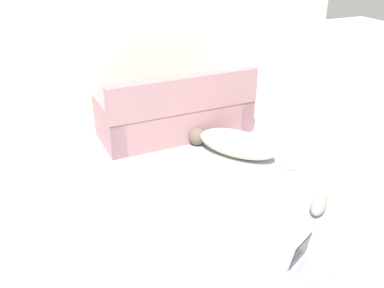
# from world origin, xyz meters

# --- Properties ---
(wall_back) EXTENTS (7.43, 0.06, 2.80)m
(wall_back) POSITION_xyz_m (0.00, 4.40, 1.40)
(wall_back) COLOR silver
(wall_back) RESTS_ON ground_plane
(couch) EXTENTS (2.05, 0.91, 0.91)m
(couch) POSITION_xyz_m (0.88, 3.76, 0.29)
(couch) COLOR #A3757A
(couch) RESTS_ON ground_plane
(dog) EXTENTS (0.96, 1.27, 0.31)m
(dog) POSITION_xyz_m (1.31, 2.93, 0.15)
(dog) COLOR beige
(dog) RESTS_ON ground_plane
(cat) EXTENTS (0.44, 0.39, 0.15)m
(cat) POSITION_xyz_m (1.52, 1.52, 0.07)
(cat) COLOR gray
(cat) RESTS_ON ground_plane
(laptop_open) EXTENTS (0.41, 0.41, 0.27)m
(laptop_open) POSITION_xyz_m (0.90, 0.90, 0.09)
(laptop_open) COLOR gray
(laptop_open) RESTS_ON ground_plane
(book_cream) EXTENTS (0.20, 0.19, 0.02)m
(book_cream) POSITION_xyz_m (-0.26, 1.30, 0.01)
(book_cream) COLOR beige
(book_cream) RESTS_ON ground_plane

